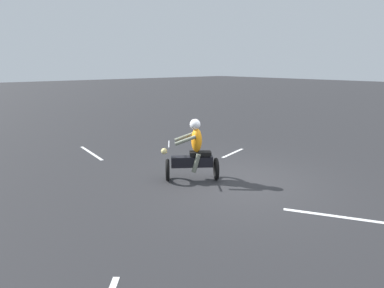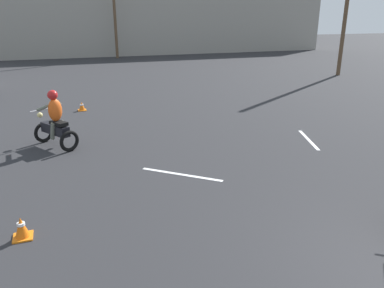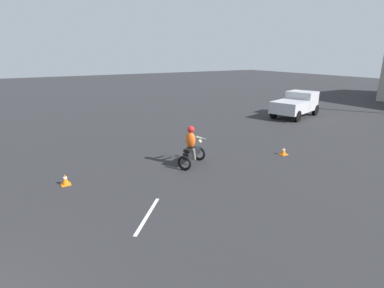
{
  "view_description": "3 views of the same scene",
  "coord_description": "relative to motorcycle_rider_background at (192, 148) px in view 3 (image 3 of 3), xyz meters",
  "views": [
    {
      "loc": [
        -4.89,
        5.72,
        2.98
      ],
      "look_at": [
        0.89,
        0.87,
        1.0
      ],
      "focal_mm": 28.0,
      "sensor_mm": 36.0,
      "label": 1
    },
    {
      "loc": [
        -4.61,
        -2.97,
        3.61
      ],
      "look_at": [
        -2.0,
        4.42,
        0.9
      ],
      "focal_mm": 35.0,
      "sensor_mm": 36.0,
      "label": 2
    },
    {
      "loc": [
        4.96,
        2.08,
        4.39
      ],
      "look_at": [
        -4.89,
        7.97,
        0.9
      ],
      "focal_mm": 28.0,
      "sensor_mm": 36.0,
      "label": 3
    }
  ],
  "objects": [
    {
      "name": "lane_stripe_nw",
      "position": [
        2.76,
        -3.09,
        -0.72
      ],
      "size": [
        1.62,
        1.42,
        0.01
      ],
      "primitive_type": "cube",
      "rotation": [
        0.0,
        0.0,
        4.0
      ],
      "color": "silver",
      "rests_on": "ground"
    },
    {
      "name": "motorcycle_rider_background",
      "position": [
        0.0,
        0.0,
        0.0
      ],
      "size": [
        1.25,
        1.5,
        1.66
      ],
      "rotation": [
        0.0,
        0.0,
        0.56
      ],
      "color": "black",
      "rests_on": "ground"
    },
    {
      "name": "traffic_cone_near_left",
      "position": [
        0.97,
        4.24,
        -0.56
      ],
      "size": [
        0.32,
        0.32,
        0.35
      ],
      "color": "orange",
      "rests_on": "ground"
    },
    {
      "name": "traffic_cone_mid_center",
      "position": [
        -0.62,
        -4.73,
        -0.54
      ],
      "size": [
        0.32,
        0.32,
        0.39
      ],
      "color": "orange",
      "rests_on": "ground"
    },
    {
      "name": "pickup_truck",
      "position": [
        -4.61,
        11.43,
        0.2
      ],
      "size": [
        3.02,
        4.51,
        1.73
      ],
      "rotation": [
        0.0,
        0.0,
        0.29
      ],
      "color": "black",
      "rests_on": "ground"
    }
  ]
}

